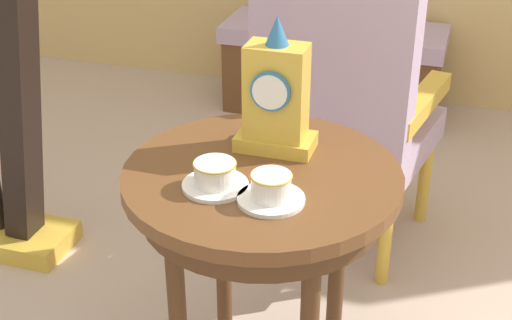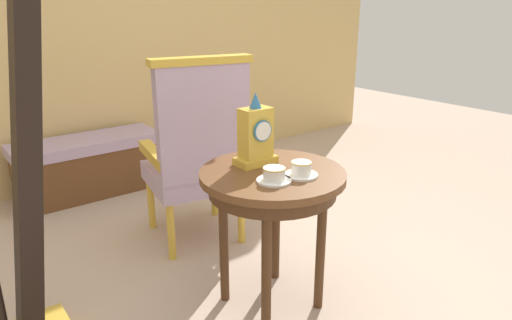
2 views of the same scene
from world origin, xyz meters
name	(u,v)px [view 2 (image 2 of 2)]	position (x,y,z in m)	size (l,w,h in m)	color
ground_plane	(287,297)	(0.00, 0.00, 0.00)	(10.00, 10.00, 0.00)	#BCA38E
wall_back	(98,3)	(0.00, 2.25, 1.40)	(6.00, 0.10, 2.80)	tan
side_table	(272,189)	(-0.09, 0.02, 0.61)	(0.66, 0.66, 0.69)	brown
teacup_left	(274,175)	(-0.17, -0.09, 0.72)	(0.15, 0.15, 0.06)	white
teacup_right	(301,170)	(-0.03, -0.11, 0.72)	(0.15, 0.15, 0.07)	white
mantel_clock	(256,136)	(-0.09, 0.14, 0.83)	(0.19, 0.11, 0.34)	gold
armchair	(198,151)	(-0.04, 0.76, 0.59)	(0.63, 0.62, 1.14)	#B299B7
harp	(13,188)	(-1.07, 0.42, 0.72)	(0.40, 0.24, 1.79)	gold
window_bench	(89,166)	(-0.31, 1.95, 0.22)	(1.07, 0.40, 0.44)	#B299B7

